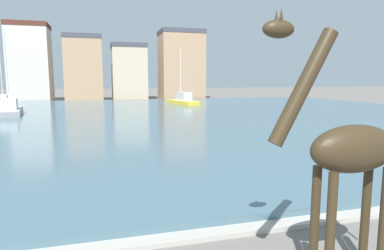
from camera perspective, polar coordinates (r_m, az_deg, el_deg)
harbor_water at (r=34.29m, az=-11.92°, el=1.46°), size 76.18×52.84×0.31m
quay_edge_coping at (r=8.54m, az=0.34°, el=-18.57°), size 76.18×0.50×0.12m
giraffe_statue at (r=6.54m, az=25.03°, el=-4.61°), size 2.84×0.68×4.96m
sailboat_grey at (r=39.01m, az=-28.84°, el=2.14°), size 3.32×8.01×9.01m
sailboat_navy at (r=53.65m, az=-29.67°, el=3.31°), size 2.96×8.17×9.44m
sailboat_yellow at (r=49.14m, az=-1.91°, el=4.09°), size 3.49×8.88×8.25m
townhouse_tall_gabled at (r=64.91m, az=-26.02°, el=9.56°), size 6.70×6.34×13.38m
townhouse_end_terrace at (r=62.63m, az=-18.10°, el=9.24°), size 6.53×5.42×11.61m
townhouse_wide_warehouse at (r=65.33m, az=-10.79°, el=8.91°), size 6.41×7.55×10.46m
townhouse_corner_house at (r=65.97m, az=-1.90°, el=10.23°), size 8.31×6.98×13.24m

